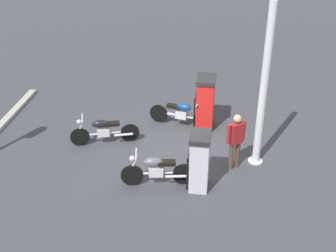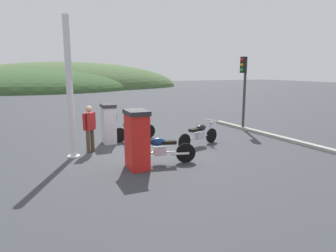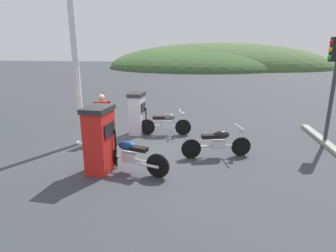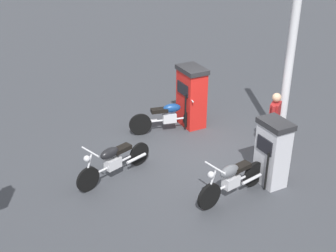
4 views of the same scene
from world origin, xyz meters
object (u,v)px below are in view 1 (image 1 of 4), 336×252
attendant_person (236,138)px  canopy_support_pole (263,91)px  motorcycle_near_pump (181,113)px  motorcycle_extra (104,130)px  fuel_pump_far (199,161)px  motorcycle_far_pump (157,170)px  fuel_pump_near (205,102)px

attendant_person → canopy_support_pole: bearing=-149.7°
motorcycle_near_pump → motorcycle_extra: 2.56m
motorcycle_near_pump → canopy_support_pole: size_ratio=0.46×
fuel_pump_far → attendant_person: 1.34m
fuel_pump_far → attendant_person: size_ratio=0.95×
fuel_pump_far → motorcycle_far_pump: 1.10m
motorcycle_near_pump → motorcycle_extra: motorcycle_near_pump is taller
motorcycle_far_pump → attendant_person: 2.24m
fuel_pump_far → motorcycle_extra: fuel_pump_far is taller
motorcycle_extra → canopy_support_pole: canopy_support_pole is taller
motorcycle_near_pump → fuel_pump_far: bearing=103.0°
fuel_pump_far → motorcycle_near_pump: fuel_pump_far is taller
motorcycle_extra → motorcycle_far_pump: bearing=134.9°
fuel_pump_far → motorcycle_near_pump: size_ratio=0.74×
fuel_pump_far → canopy_support_pole: size_ratio=0.34×
motorcycle_far_pump → attendant_person: attendant_person is taller
motorcycle_near_pump → motorcycle_far_pump: size_ratio=1.08×
fuel_pump_near → motorcycle_far_pump: fuel_pump_near is taller
motorcycle_far_pump → canopy_support_pole: 3.35m
fuel_pump_far → motorcycle_near_pump: bearing=-77.0°
fuel_pump_near → motorcycle_extra: 3.27m
fuel_pump_near → canopy_support_pole: bearing=127.8°
fuel_pump_near → motorcycle_extra: (2.90, 1.46, -0.39)m
canopy_support_pole → fuel_pump_far: bearing=41.8°
fuel_pump_far → canopy_support_pole: 2.42m
motorcycle_near_pump → canopy_support_pole: 3.35m
fuel_pump_far → motorcycle_extra: bearing=-32.1°
motorcycle_far_pump → motorcycle_extra: size_ratio=0.95×
canopy_support_pole → attendant_person: bearing=30.3°
motorcycle_far_pump → fuel_pump_near: bearing=-107.7°
fuel_pump_near → attendant_person: bearing=111.3°
motorcycle_far_pump → attendant_person: size_ratio=1.18×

